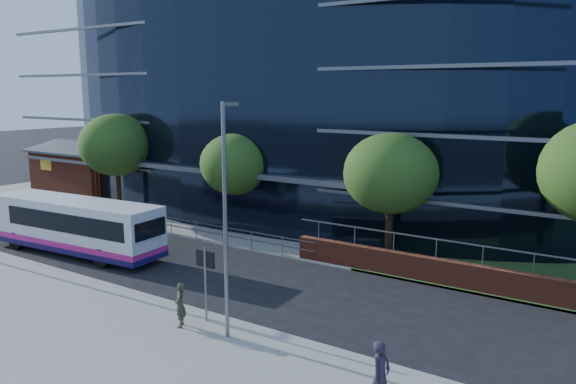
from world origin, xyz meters
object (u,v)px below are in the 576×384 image
Objects in this scene: tree_far_b at (236,164)px; pedestrian_b at (180,305)px; street_sign at (205,269)px; tree_far_c at (391,173)px; brick_pavilion at (90,170)px; tree_far_a at (116,145)px; pedestrian at (381,375)px; city_bus at (76,226)px; streetlight_east at (226,215)px.

tree_far_b is 3.73× the size of pedestrian_b.
tree_far_c is (2.50, 10.59, 2.39)m from street_sign.
street_sign is at bearing -29.65° from brick_pavilion.
pedestrian is at bearing -26.07° from tree_far_a.
street_sign is 7.97m from pedestrian.
brick_pavilion is 18.95m from city_bus.
brick_pavilion is 10.48m from tree_far_a.
tree_far_c is at bearing -2.86° from tree_far_b.
tree_far_c reaches higher than street_sign.
streetlight_east reaches higher than street_sign.
tree_far_a reaches higher than city_bus.
pedestrian is (7.71, -1.75, -1.07)m from street_sign.
pedestrian_b is at bearing -104.37° from tree_far_c.
street_sign is at bearing -103.29° from tree_far_c.
streetlight_east reaches higher than tree_far_b.
street_sign is 1.73× the size of pedestrian_b.
streetlight_east reaches higher than pedestrian.
tree_far_c reaches higher than city_bus.
brick_pavilion is at bearing -158.13° from pedestrian_b.
tree_far_b is 9.49m from city_bus.
city_bus is at bearing -39.29° from brick_pavilion.
streetlight_east is at bearing -30.46° from tree_far_a.
brick_pavilion is at bearing 150.76° from streetlight_east.
tree_far_a is 3.74× the size of pedestrian.
street_sign is 0.46× the size of tree_far_b.
streetlight_east is 4.00m from pedestrian_b.
tree_far_b is at bearing 173.89° from pedestrian_b.
brick_pavilion is at bearing 150.35° from street_sign.
streetlight_east is (9.00, -11.67, 0.23)m from tree_far_b.
tree_far_a reaches higher than pedestrian.
tree_far_c is 0.81× the size of streetlight_east.
pedestrian_b is at bearing -59.50° from tree_far_b.
streetlight_east is at bearing -52.37° from tree_far_b.
city_bus reaches higher than pedestrian_b.
pedestrian_b is at bearing 89.62° from pedestrian.
tree_far_a is 1.07× the size of tree_far_c.
streetlight_east reaches higher than tree_far_a.
streetlight_east is at bearing -19.66° from city_bus.
tree_far_a is at bearing -160.56° from pedestrian_b.
tree_far_c is at bearing 23.35° from city_bus.
street_sign is 0.26× the size of city_bus.
brick_pavilion is 1.23× the size of tree_far_a.
brick_pavilion is 32.19m from streetlight_east.
streetlight_east is at bearing 85.02° from pedestrian.
tree_far_c is 0.60× the size of city_bus.
city_bus is at bearing -152.39° from tree_far_c.
streetlight_east is (-1.00, -11.17, -0.10)m from tree_far_c.
tree_far_a is at bearing -177.14° from tree_far_b.
street_sign is 2.80m from streetlight_east.
brick_pavilion is 5.30× the size of pedestrian_b.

